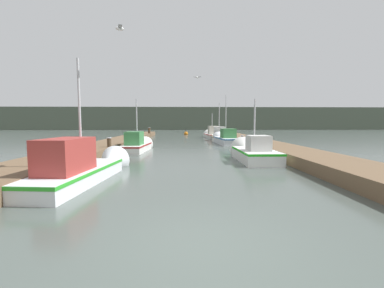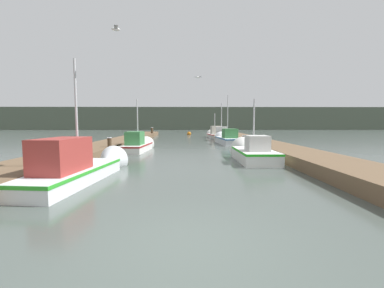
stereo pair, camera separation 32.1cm
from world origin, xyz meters
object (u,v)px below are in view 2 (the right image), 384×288
(fishing_boat_4, at_px, (221,136))
(channel_buoy, at_px, (189,134))
(fishing_boat_2, at_px, (139,145))
(fishing_boat_5, at_px, (214,134))
(mooring_piling_0, at_px, (244,141))
(mooring_piling_1, at_px, (152,132))
(fishing_boat_3, at_px, (227,139))
(seagull_1, at_px, (198,77))
(mooring_piling_2, at_px, (110,146))
(seagull_lead, at_px, (116,29))
(mooring_piling_3, at_px, (133,140))
(fishing_boat_0, at_px, (82,166))
(fishing_boat_1, at_px, (251,152))

(fishing_boat_4, distance_m, channel_buoy, 11.98)
(fishing_boat_2, relative_size, fishing_boat_5, 1.03)
(fishing_boat_5, distance_m, mooring_piling_0, 12.65)
(fishing_boat_4, relative_size, channel_buoy, 5.60)
(mooring_piling_0, distance_m, mooring_piling_1, 16.28)
(channel_buoy, bearing_deg, fishing_boat_3, -77.96)
(seagull_1, bearing_deg, mooring_piling_0, -137.18)
(mooring_piling_2, bearing_deg, fishing_boat_4, 57.41)
(channel_buoy, distance_m, seagull_lead, 32.04)
(fishing_boat_4, bearing_deg, fishing_boat_2, -118.13)
(fishing_boat_3, bearing_deg, mooring_piling_1, 125.69)
(channel_buoy, bearing_deg, seagull_lead, -94.61)
(fishing_boat_5, xyz_separation_m, mooring_piling_3, (-8.18, -11.01, 0.07))
(fishing_boat_5, relative_size, mooring_piling_0, 4.93)
(channel_buoy, bearing_deg, fishing_boat_5, -65.84)
(fishing_boat_3, distance_m, fishing_boat_5, 9.16)
(fishing_boat_2, height_order, mooring_piling_2, fishing_boat_2)
(fishing_boat_0, height_order, mooring_piling_0, fishing_boat_0)
(mooring_piling_3, bearing_deg, fishing_boat_0, -85.57)
(mooring_piling_2, bearing_deg, mooring_piling_1, 89.95)
(fishing_boat_4, xyz_separation_m, mooring_piling_1, (-8.54, 4.94, 0.19))
(mooring_piling_1, distance_m, channel_buoy, 8.14)
(fishing_boat_4, bearing_deg, fishing_boat_1, -85.65)
(fishing_boat_2, bearing_deg, mooring_piling_0, 20.87)
(fishing_boat_2, xyz_separation_m, fishing_boat_3, (7.14, 5.89, 0.02))
(fishing_boat_0, bearing_deg, mooring_piling_1, 97.87)
(fishing_boat_5, relative_size, seagull_1, 8.35)
(mooring_piling_3, height_order, channel_buoy, channel_buoy)
(fishing_boat_5, xyz_separation_m, channel_buoy, (-3.26, 7.26, -0.25))
(channel_buoy, bearing_deg, mooring_piling_1, -127.19)
(fishing_boat_2, distance_m, mooring_piling_3, 4.24)
(seagull_lead, bearing_deg, seagull_1, -36.04)
(fishing_boat_5, bearing_deg, fishing_boat_3, -93.13)
(fishing_boat_1, bearing_deg, fishing_boat_4, 89.12)
(fishing_boat_4, bearing_deg, mooring_piling_0, -79.48)
(mooring_piling_2, bearing_deg, mooring_piling_3, 89.96)
(fishing_boat_4, height_order, seagull_1, seagull_1)
(fishing_boat_4, relative_size, mooring_piling_1, 4.95)
(fishing_boat_5, xyz_separation_m, seagull_lead, (-5.80, -24.30, 4.70))
(fishing_boat_5, xyz_separation_m, mooring_piling_1, (-8.17, 0.79, 0.22))
(mooring_piling_0, height_order, seagull_lead, seagull_lead)
(fishing_boat_1, distance_m, seagull_1, 7.33)
(mooring_piling_1, xyz_separation_m, mooring_piling_2, (-0.02, -18.33, -0.10))
(fishing_boat_1, distance_m, channel_buoy, 26.92)
(fishing_boat_5, relative_size, seagull_lead, 8.38)
(fishing_boat_3, xyz_separation_m, mooring_piling_1, (-8.41, 9.94, 0.21))
(seagull_1, bearing_deg, fishing_boat_1, 134.13)
(seagull_lead, height_order, seagull_1, seagull_1)
(fishing_boat_2, bearing_deg, fishing_boat_0, -87.83)
(fishing_boat_2, bearing_deg, mooring_piling_3, 111.47)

